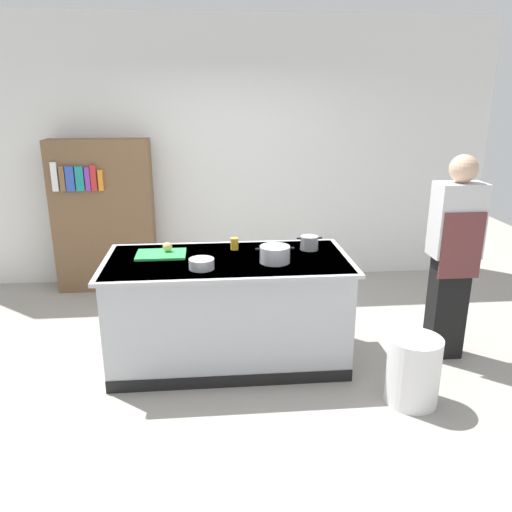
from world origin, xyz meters
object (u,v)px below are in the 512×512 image
onion (167,247)px  bookshelf (104,216)px  sauce_pan (309,243)px  trash_bin (413,370)px  person_chef (453,254)px  stock_pot (275,254)px  mixing_bowl (202,264)px  juice_cup (234,244)px

onion → bookshelf: size_ratio=0.05×
sauce_pan → trash_bin: (0.60, -0.94, -0.70)m
onion → person_chef: person_chef is taller
trash_bin → sauce_pan: bearing=122.6°
stock_pot → mixing_bowl: bearing=-169.7°
onion → stock_pot: (0.85, -0.30, 0.01)m
stock_pot → person_chef: person_chef is taller
trash_bin → stock_pot: bearing=146.1°
mixing_bowl → juice_cup: size_ratio=1.93×
sauce_pan → mixing_bowl: (-0.91, -0.42, -0.02)m
person_chef → mixing_bowl: bearing=84.8°
juice_cup → onion: bearing=-172.5°
mixing_bowl → person_chef: size_ratio=0.11×
mixing_bowl → trash_bin: 1.74m
sauce_pan → juice_cup: bearing=174.6°
sauce_pan → trash_bin: bearing=-57.4°
onion → person_chef: bearing=-6.6°
sauce_pan → mixing_bowl: size_ratio=1.13×
sauce_pan → mixing_bowl: sauce_pan is taller
stock_pot → juice_cup: bearing=128.6°
onion → person_chef: (2.33, -0.27, -0.05)m
stock_pot → trash_bin: size_ratio=0.59×
sauce_pan → juice_cup: 0.63m
juice_cup → mixing_bowl: bearing=-119.9°
sauce_pan → bookshelf: 2.59m
onion → mixing_bowl: onion is taller
mixing_bowl → juice_cup: (0.27, 0.48, 0.01)m
stock_pot → juice_cup: stock_pot is taller
person_chef → bookshelf: person_chef is taller
bookshelf → sauce_pan: bearing=-38.6°
onion → bookshelf: 1.83m
stock_pot → sauce_pan: bearing=43.0°
trash_bin → person_chef: 1.07m
onion → sauce_pan: (1.19, 0.01, -0.00)m
juice_cup → person_chef: 1.80m
sauce_pan → bookshelf: (-2.02, 1.61, -0.11)m
onion → trash_bin: 2.14m
juice_cup → trash_bin: size_ratio=0.20×
mixing_bowl → juice_cup: 0.55m
trash_bin → bookshelf: size_ratio=0.30×
stock_pot → juice_cup: size_ratio=3.04×
person_chef → bookshelf: 3.69m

